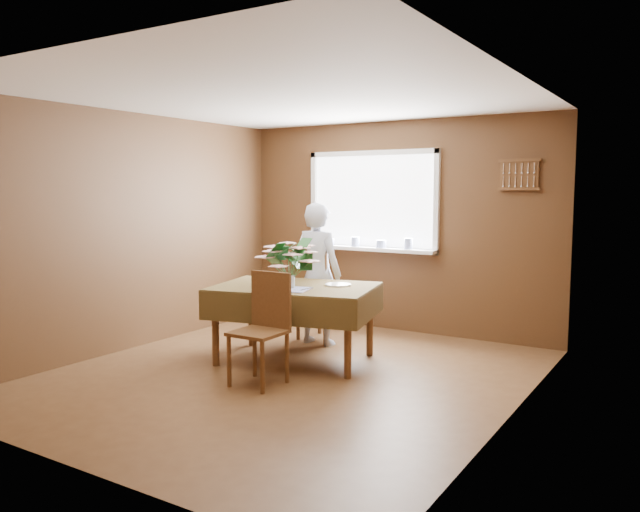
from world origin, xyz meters
The scene contains 15 objects.
floor centered at (0.00, 0.00, 0.00)m, with size 4.50×4.50×0.00m, color #50321B.
ceiling centered at (0.00, 0.00, 2.50)m, with size 4.50×4.50×0.00m, color white.
wall_back centered at (0.00, 2.25, 1.25)m, with size 4.00×4.00×0.00m, color brown.
wall_front centered at (0.00, -2.25, 1.25)m, with size 4.00×4.00×0.00m, color brown.
wall_left centered at (-2.00, 0.00, 1.25)m, with size 4.50×4.50×0.00m, color brown.
wall_right centered at (2.00, 0.00, 1.25)m, with size 4.50×4.50×0.00m, color brown.
window_assembly centered at (-0.29, 2.20, 1.36)m, with size 1.72×0.20×1.22m.
spoon_rack centered at (1.45, 2.22, 1.85)m, with size 0.44×0.05×0.33m.
dining_table centered at (-0.24, 0.46, 0.66)m, with size 1.75×1.39×0.76m.
chair_far centered at (-0.49, 1.28, 0.57)m, with size 0.51×0.51×1.06m.
chair_near centered at (-0.07, -0.27, 0.53)m, with size 0.42×0.42×0.97m.
seated_woman centered at (-0.41, 1.15, 0.78)m, with size 0.57×0.37×1.56m, color white.
flower_bouquet centered at (-0.18, 0.29, 1.04)m, with size 0.52×0.52×0.44m.
side_plate centered at (0.11, 0.71, 0.76)m, with size 0.26×0.26×0.01m, color white.
table_knife centered at (0.00, 0.32, 0.76)m, with size 0.02×0.21×0.00m, color silver.
Camera 1 is at (3.18, -4.55, 1.69)m, focal length 35.00 mm.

